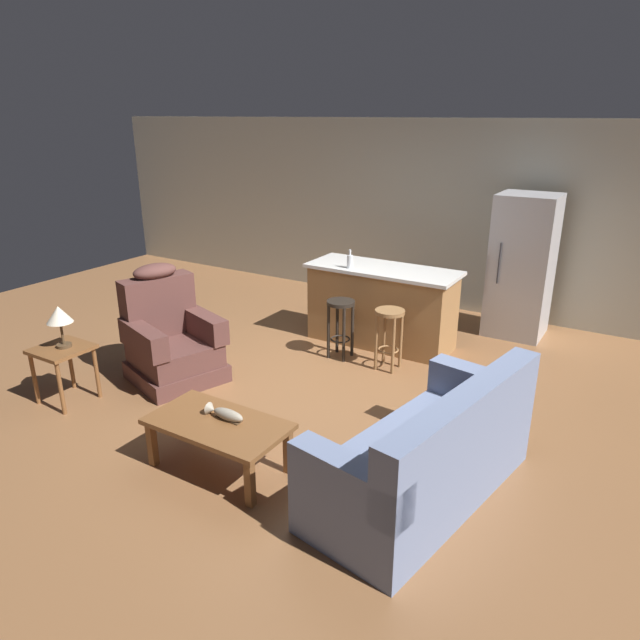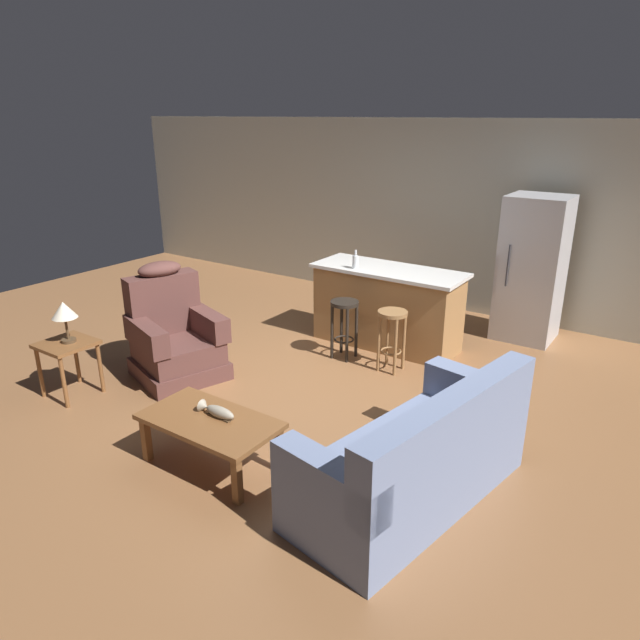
# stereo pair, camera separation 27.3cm
# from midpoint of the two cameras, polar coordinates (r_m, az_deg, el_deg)

# --- Properties ---
(ground_plane) EXTENTS (12.00, 12.00, 0.00)m
(ground_plane) POSITION_cam_midpoint_polar(r_m,az_deg,el_deg) (5.96, 1.70, -6.49)
(ground_plane) COLOR brown
(back_wall) EXTENTS (12.00, 0.05, 2.60)m
(back_wall) POSITION_cam_midpoint_polar(r_m,az_deg,el_deg) (8.26, 13.82, 9.97)
(back_wall) COLOR #B2B2A3
(back_wall) RESTS_ON ground_plane
(coffee_table) EXTENTS (1.10, 0.60, 0.42)m
(coffee_table) POSITION_cam_midpoint_polar(r_m,az_deg,el_deg) (4.58, -9.26, -10.35)
(coffee_table) COLOR brown
(coffee_table) RESTS_ON ground_plane
(fish_figurine) EXTENTS (0.34, 0.10, 0.10)m
(fish_figurine) POSITION_cam_midpoint_polar(r_m,az_deg,el_deg) (4.56, -8.57, -9.04)
(fish_figurine) COLOR #4C3823
(fish_figurine) RESTS_ON coffee_table
(couch) EXTENTS (1.16, 2.02, 0.94)m
(couch) POSITION_cam_midpoint_polar(r_m,az_deg,el_deg) (4.25, 11.57, -13.50)
(couch) COLOR #707FA3
(couch) RESTS_ON ground_plane
(recliner_near_lamp) EXTENTS (1.06, 1.06, 1.20)m
(recliner_near_lamp) POSITION_cam_midpoint_polar(r_m,az_deg,el_deg) (6.20, -13.19, -1.69)
(recliner_near_lamp) COLOR brown
(recliner_near_lamp) RESTS_ON ground_plane
(end_table) EXTENTS (0.48, 0.48, 0.56)m
(end_table) POSITION_cam_midpoint_polar(r_m,az_deg,el_deg) (6.05, -22.77, -2.94)
(end_table) COLOR brown
(end_table) RESTS_ON ground_plane
(table_lamp) EXTENTS (0.24, 0.24, 0.41)m
(table_lamp) POSITION_cam_midpoint_polar(r_m,az_deg,el_deg) (5.91, -23.03, 0.73)
(table_lamp) COLOR #4C3823
(table_lamp) RESTS_ON end_table
(kitchen_island) EXTENTS (1.80, 0.70, 0.95)m
(kitchen_island) POSITION_cam_midpoint_polar(r_m,az_deg,el_deg) (6.87, 7.86, 1.31)
(kitchen_island) COLOR #9E7042
(kitchen_island) RESTS_ON ground_plane
(bar_stool_left) EXTENTS (0.32, 0.32, 0.68)m
(bar_stool_left) POSITION_cam_midpoint_polar(r_m,az_deg,el_deg) (6.44, 3.66, 0.12)
(bar_stool_left) COLOR black
(bar_stool_left) RESTS_ON ground_plane
(bar_stool_right) EXTENTS (0.32, 0.32, 0.68)m
(bar_stool_right) POSITION_cam_midpoint_polar(r_m,az_deg,el_deg) (6.18, 8.47, -0.96)
(bar_stool_right) COLOR olive
(bar_stool_right) RESTS_ON ground_plane
(refrigerator) EXTENTS (0.70, 0.69, 1.76)m
(refrigerator) POSITION_cam_midpoint_polar(r_m,az_deg,el_deg) (7.43, 21.42, 4.77)
(refrigerator) COLOR #B7B7BC
(refrigerator) RESTS_ON ground_plane
(bottle_tall_green) EXTENTS (0.07, 0.07, 0.22)m
(bottle_tall_green) POSITION_cam_midpoint_polar(r_m,az_deg,el_deg) (6.67, 4.73, 5.84)
(bottle_tall_green) COLOR silver
(bottle_tall_green) RESTS_ON kitchen_island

